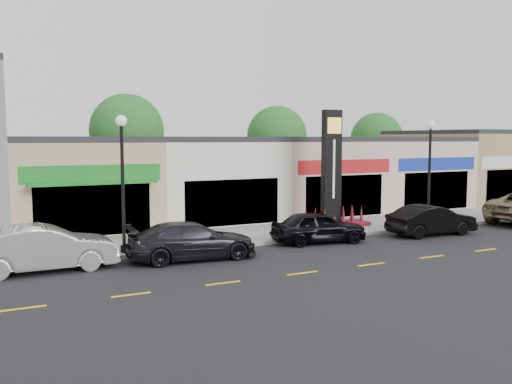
% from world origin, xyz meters
% --- Properties ---
extents(ground, '(120.00, 120.00, 0.00)m').
position_xyz_m(ground, '(0.00, 0.00, 0.00)').
color(ground, black).
rests_on(ground, ground).
extents(sidewalk, '(52.00, 4.30, 0.15)m').
position_xyz_m(sidewalk, '(0.00, 4.35, 0.07)').
color(sidewalk, gray).
rests_on(sidewalk, ground).
extents(curb, '(52.00, 0.20, 0.15)m').
position_xyz_m(curb, '(0.00, 2.10, 0.07)').
color(curb, gray).
rests_on(curb, ground).
extents(shop_beige, '(7.00, 10.85, 4.80)m').
position_xyz_m(shop_beige, '(-8.50, 11.46, 2.40)').
color(shop_beige, tan).
rests_on(shop_beige, ground).
extents(shop_cream, '(7.00, 10.01, 4.80)m').
position_xyz_m(shop_cream, '(-1.50, 11.47, 2.40)').
color(shop_cream, white).
rests_on(shop_cream, ground).
extents(shop_pink_w, '(7.00, 10.01, 4.80)m').
position_xyz_m(shop_pink_w, '(5.50, 11.47, 2.40)').
color(shop_pink_w, '#C9A899').
rests_on(shop_pink_w, ground).
extents(shop_pink_e, '(7.00, 10.01, 4.80)m').
position_xyz_m(shop_pink_e, '(12.50, 11.47, 2.40)').
color(shop_pink_e, '#C9A899').
rests_on(shop_pink_e, ground).
extents(shop_tan, '(7.00, 10.01, 5.30)m').
position_xyz_m(shop_tan, '(19.50, 11.48, 2.65)').
color(shop_tan, '#9A8359').
rests_on(shop_tan, ground).
extents(tree_rear_west, '(5.20, 5.20, 7.83)m').
position_xyz_m(tree_rear_west, '(-4.00, 19.50, 5.22)').
color(tree_rear_west, '#382619').
rests_on(tree_rear_west, ground).
extents(tree_rear_mid, '(4.80, 4.80, 7.29)m').
position_xyz_m(tree_rear_mid, '(8.00, 19.50, 4.88)').
color(tree_rear_mid, '#382619').
rests_on(tree_rear_mid, ground).
extents(tree_rear_east, '(4.60, 4.60, 6.94)m').
position_xyz_m(tree_rear_east, '(18.00, 19.50, 4.63)').
color(tree_rear_east, '#382619').
rests_on(tree_rear_east, ground).
extents(lamp_west_near, '(0.44, 0.44, 5.47)m').
position_xyz_m(lamp_west_near, '(-8.00, 2.50, 3.48)').
color(lamp_west_near, black).
rests_on(lamp_west_near, sidewalk).
extents(lamp_east_near, '(0.44, 0.44, 5.47)m').
position_xyz_m(lamp_east_near, '(8.00, 2.50, 3.48)').
color(lamp_east_near, black).
rests_on(lamp_east_near, sidewalk).
extents(pylon_sign, '(4.20, 1.30, 6.00)m').
position_xyz_m(pylon_sign, '(3.00, 4.20, 2.27)').
color(pylon_sign, '#560E1F').
rests_on(pylon_sign, sidewalk).
extents(car_white_van, '(1.81, 5.04, 1.66)m').
position_xyz_m(car_white_van, '(-11.08, 1.27, 0.83)').
color(car_white_van, silver).
rests_on(car_white_van, ground).
extents(car_dark_sedan, '(2.41, 5.20, 1.47)m').
position_xyz_m(car_dark_sedan, '(-5.73, 0.79, 0.74)').
color(car_dark_sedan, black).
rests_on(car_dark_sedan, ground).
extents(car_black_sedan, '(2.39, 4.50, 1.46)m').
position_xyz_m(car_black_sedan, '(0.51, 1.47, 0.73)').
color(car_black_sedan, black).
rests_on(car_black_sedan, ground).
extents(car_black_conv, '(1.75, 4.53, 1.47)m').
position_xyz_m(car_black_conv, '(6.54, 0.72, 0.74)').
color(car_black_conv, black).
rests_on(car_black_conv, ground).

